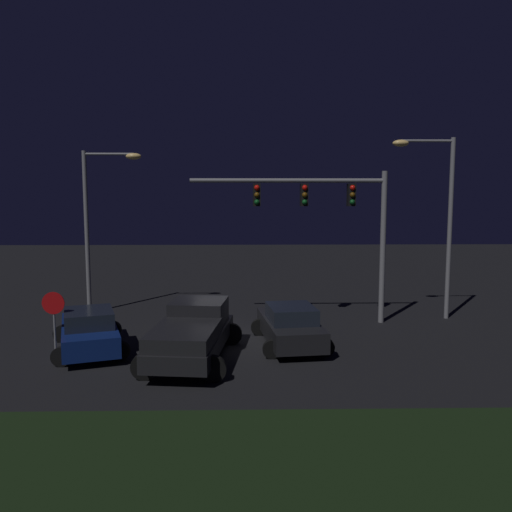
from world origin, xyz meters
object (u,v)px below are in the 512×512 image
(car_sedan, at_px, (290,326))
(traffic_signal_gantry, at_px, (327,209))
(car_sedan_far, at_px, (89,331))
(street_lamp_left, at_px, (99,211))
(street_lamp_right, at_px, (438,205))
(stop_sign, at_px, (54,311))
(pickup_truck, at_px, (193,330))

(car_sedan, bearing_deg, traffic_signal_gantry, -34.57)
(car_sedan_far, relative_size, street_lamp_left, 0.63)
(traffic_signal_gantry, bearing_deg, car_sedan, -117.75)
(street_lamp_right, bearing_deg, stop_sign, -160.45)
(traffic_signal_gantry, bearing_deg, car_sedan_far, -155.89)
(car_sedan_far, bearing_deg, street_lamp_right, -90.02)
(pickup_truck, bearing_deg, car_sedan_far, 82.04)
(street_lamp_right, distance_m, stop_sign, 16.24)
(pickup_truck, relative_size, car_sedan_far, 1.18)
(car_sedan_far, height_order, street_lamp_left, street_lamp_left)
(pickup_truck, height_order, car_sedan, pickup_truck)
(street_lamp_right, bearing_deg, car_sedan, -148.64)
(pickup_truck, relative_size, street_lamp_right, 0.70)
(traffic_signal_gantry, distance_m, stop_sign, 11.44)
(car_sedan, height_order, street_lamp_right, street_lamp_right)
(street_lamp_left, height_order, street_lamp_right, street_lamp_right)
(street_lamp_left, bearing_deg, street_lamp_right, -5.35)
(pickup_truck, bearing_deg, traffic_signal_gantry, -39.90)
(car_sedan, xyz_separation_m, car_sedan_far, (-7.13, -0.56, 0.00))
(traffic_signal_gantry, height_order, stop_sign, traffic_signal_gantry)
(car_sedan, xyz_separation_m, stop_sign, (-8.12, -1.15, 0.82))
(traffic_signal_gantry, distance_m, street_lamp_right, 5.07)
(car_sedan_far, bearing_deg, street_lamp_left, -7.18)
(stop_sign, bearing_deg, street_lamp_left, 92.26)
(pickup_truck, bearing_deg, car_sedan, -59.39)
(pickup_truck, relative_size, traffic_signal_gantry, 0.67)
(street_lamp_left, relative_size, street_lamp_right, 0.94)
(street_lamp_left, distance_m, street_lamp_right, 15.28)
(traffic_signal_gantry, bearing_deg, pickup_truck, -136.29)
(traffic_signal_gantry, relative_size, street_lamp_right, 1.04)
(street_lamp_right, xyz_separation_m, stop_sign, (-14.95, -5.31, -3.49))
(car_sedan_far, height_order, street_lamp_right, street_lamp_right)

